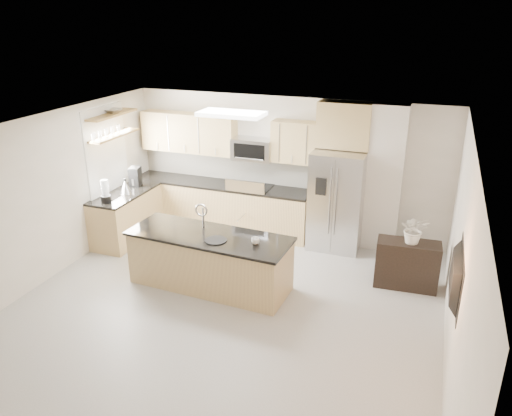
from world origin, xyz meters
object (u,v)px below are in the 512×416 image
at_px(island, 210,260).
at_px(refrigerator, 337,200).
at_px(cup, 255,241).
at_px(coffee_maker, 135,177).
at_px(microwave, 253,149).
at_px(television, 451,276).
at_px(kettle, 125,187).
at_px(blender, 105,193).
at_px(range, 251,209).
at_px(bowl, 113,110).
at_px(credenza, 407,264).
at_px(flower_vase, 415,222).
at_px(platter, 216,240).

bearing_deg(island, refrigerator, 56.66).
distance_m(cup, coffee_maker, 3.36).
xyz_separation_m(microwave, island, (0.13, -2.24, -1.19)).
bearing_deg(television, kettle, 69.80).
xyz_separation_m(blender, television, (5.58, -1.52, 0.25)).
relative_size(range, blender, 2.81).
xyz_separation_m(microwave, kettle, (-2.02, -1.21, -0.59)).
bearing_deg(bowl, microwave, 24.61).
bearing_deg(refrigerator, island, -126.33).
height_order(credenza, cup, cup).
distance_m(range, television, 4.78).
xyz_separation_m(cup, kettle, (-2.93, 1.08, 0.13)).
bearing_deg(flower_vase, island, -160.53).
bearing_deg(cup, island, 176.40).
height_order(credenza, kettle, kettle).
xyz_separation_m(island, credenza, (2.86, 1.03, -0.06)).
relative_size(range, coffee_maker, 3.19).
bearing_deg(kettle, island, -25.63).
height_order(refrigerator, bowl, bowl).
relative_size(refrigerator, platter, 5.43).
bearing_deg(television, microwave, 47.25).
bearing_deg(cup, credenza, 27.30).
height_order(range, coffee_maker, coffee_maker).
height_order(island, blender, blender).
xyz_separation_m(microwave, television, (3.51, -3.24, -0.28)).
relative_size(bowl, flower_vase, 0.57).
height_order(range, blender, blender).
distance_m(credenza, television, 2.31).
bearing_deg(blender, microwave, 39.76).
bearing_deg(credenza, microwave, 154.24).
bearing_deg(flower_vase, cup, -153.31).
bearing_deg(island, bowl, 156.01).
height_order(blender, kettle, blender).
bearing_deg(kettle, platter, -26.97).
height_order(range, kettle, kettle).
relative_size(platter, coffee_maker, 0.92).
bearing_deg(microwave, flower_vase, -21.85).
relative_size(microwave, refrigerator, 0.43).
distance_m(range, cup, 2.39).
distance_m(island, bowl, 3.31).
bearing_deg(platter, credenza, 23.99).
bearing_deg(credenza, television, -79.43).
relative_size(range, microwave, 1.50).
relative_size(refrigerator, television, 1.65).
bearing_deg(flower_vase, kettle, 179.89).
height_order(kettle, flower_vase, flower_vase).
height_order(cup, television, television).
relative_size(range, credenza, 1.21).
bearing_deg(blender, island, -13.19).
height_order(refrigerator, credenza, refrigerator).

